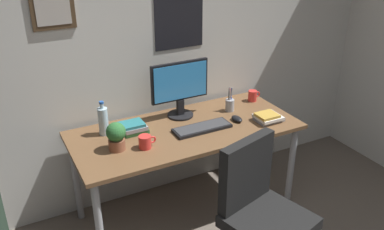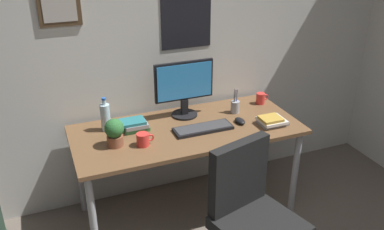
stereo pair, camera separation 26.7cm
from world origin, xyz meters
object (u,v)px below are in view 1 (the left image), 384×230
object	(u,v)px
monitor	(180,87)
computer_mouse	(237,119)
office_chair	(260,207)
coffee_mug_near	(253,96)
coffee_mug_far	(145,142)
pen_cup	(230,104)
book_stack_right	(134,128)
water_bottle	(103,121)
potted_plant	(116,135)
keyboard	(202,128)
book_stack_left	(268,117)

from	to	relation	value
monitor	computer_mouse	xyz separation A→B (m)	(0.34, -0.28, -0.22)
office_chair	coffee_mug_near	size ratio (longest dim) A/B	8.62
office_chair	coffee_mug_near	xyz separation A→B (m)	(0.61, 0.97, 0.26)
coffee_mug_far	pen_cup	distance (m)	0.85
monitor	coffee_mug_near	distance (m)	0.69
office_chair	monitor	bearing A→B (deg)	93.18
book_stack_right	water_bottle	bearing A→B (deg)	158.11
water_bottle	pen_cup	xyz separation A→B (m)	(1.00, -0.07, -0.05)
coffee_mug_near	office_chair	bearing A→B (deg)	-122.22
coffee_mug_near	potted_plant	distance (m)	1.29
office_chair	coffee_mug_near	world-z (taller)	office_chair
coffee_mug_near	pen_cup	xyz separation A→B (m)	(-0.28, -0.08, 0.01)
office_chair	keyboard	distance (m)	0.74
keyboard	coffee_mug_far	world-z (taller)	coffee_mug_far
pen_cup	keyboard	bearing A→B (deg)	-152.32
pen_cup	book_stack_right	xyz separation A→B (m)	(-0.81, -0.00, -0.02)
monitor	book_stack_right	bearing A→B (deg)	-166.34
monitor	coffee_mug_near	bearing A→B (deg)	-1.67
pen_cup	book_stack_right	distance (m)	0.81
office_chair	book_stack_right	distance (m)	1.04
computer_mouse	coffee_mug_far	bearing A→B (deg)	-175.53
book_stack_left	computer_mouse	bearing A→B (deg)	152.52
office_chair	book_stack_right	bearing A→B (deg)	118.07
potted_plant	coffee_mug_near	bearing A→B (deg)	11.31
keyboard	book_stack_left	distance (m)	0.52
water_bottle	keyboard	bearing A→B (deg)	-21.68
coffee_mug_far	potted_plant	bearing A→B (deg)	158.75
monitor	potted_plant	world-z (taller)	monitor
computer_mouse	book_stack_right	distance (m)	0.78
book_stack_left	book_stack_right	world-z (taller)	book_stack_right
computer_mouse	coffee_mug_far	xyz separation A→B (m)	(-0.76, -0.06, 0.03)
office_chair	computer_mouse	world-z (taller)	office_chair
keyboard	computer_mouse	xyz separation A→B (m)	(0.30, 0.00, 0.01)
water_bottle	coffee_mug_near	world-z (taller)	water_bottle
book_stack_right	coffee_mug_far	bearing A→B (deg)	-91.43
office_chair	potted_plant	xyz separation A→B (m)	(-0.65, 0.72, 0.32)
office_chair	pen_cup	xyz separation A→B (m)	(0.33, 0.89, 0.27)
computer_mouse	potted_plant	world-z (taller)	potted_plant
coffee_mug_near	book_stack_right	world-z (taller)	coffee_mug_near
monitor	pen_cup	distance (m)	0.44
pen_cup	computer_mouse	bearing A→B (deg)	-105.52
pen_cup	coffee_mug_near	bearing A→B (deg)	15.89
coffee_mug_far	water_bottle	bearing A→B (deg)	120.55
monitor	coffee_mug_near	size ratio (longest dim) A/B	4.17
keyboard	water_bottle	size ratio (longest dim) A/B	1.70
office_chair	pen_cup	world-z (taller)	office_chair
computer_mouse	book_stack_left	bearing A→B (deg)	-27.48
water_bottle	pen_cup	world-z (taller)	water_bottle
monitor	pen_cup	bearing A→B (deg)	-14.18
computer_mouse	book_stack_left	world-z (taller)	book_stack_left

